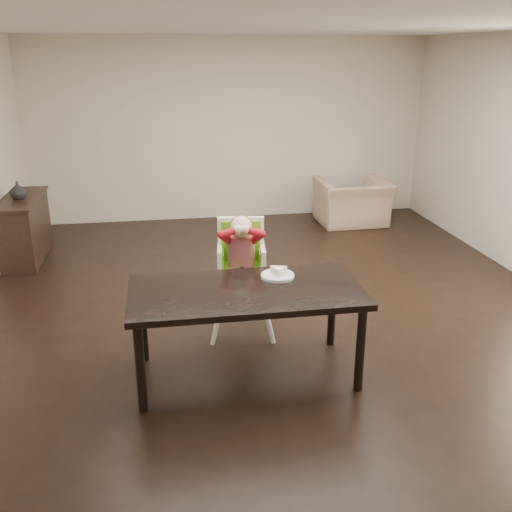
{
  "coord_description": "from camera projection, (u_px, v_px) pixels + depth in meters",
  "views": [
    {
      "loc": [
        -1.06,
        -5.17,
        2.49
      ],
      "look_at": [
        -0.32,
        -0.72,
        0.85
      ],
      "focal_mm": 40.0,
      "sensor_mm": 36.0,
      "label": 1
    }
  ],
  "objects": [
    {
      "name": "high_chair",
      "position": [
        241.0,
        250.0,
        5.14
      ],
      "size": [
        0.52,
        0.52,
        1.12
      ],
      "rotation": [
        0.0,
        0.0,
        -0.11
      ],
      "color": "white",
      "rests_on": "ground"
    },
    {
      "name": "ground",
      "position": [
        275.0,
        309.0,
        5.81
      ],
      "size": [
        7.0,
        7.0,
        0.0
      ],
      "primitive_type": "plane",
      "color": "black",
      "rests_on": "ground"
    },
    {
      "name": "dining_table",
      "position": [
        246.0,
        298.0,
        4.43
      ],
      "size": [
        1.8,
        0.9,
        0.75
      ],
      "color": "black",
      "rests_on": "ground"
    },
    {
      "name": "vase",
      "position": [
        18.0,
        191.0,
        6.86
      ],
      "size": [
        0.26,
        0.27,
        0.21
      ],
      "primitive_type": "imported",
      "rotation": [
        0.0,
        0.0,
        -0.31
      ],
      "color": "#99999E",
      "rests_on": "sideboard"
    },
    {
      "name": "room_walls",
      "position": [
        277.0,
        124.0,
        5.18
      ],
      "size": [
        6.02,
        7.02,
        2.71
      ],
      "color": "beige",
      "rests_on": "ground"
    },
    {
      "name": "plate",
      "position": [
        278.0,
        274.0,
        4.63
      ],
      "size": [
        0.36,
        0.36,
        0.08
      ],
      "rotation": [
        0.0,
        0.0,
        0.41
      ],
      "color": "white",
      "rests_on": "dining_table"
    },
    {
      "name": "armchair",
      "position": [
        353.0,
        195.0,
        8.52
      ],
      "size": [
        1.05,
        0.7,
        0.9
      ],
      "primitive_type": "imported",
      "rotation": [
        0.0,
        0.0,
        3.17
      ],
      "color": "tan",
      "rests_on": "ground"
    },
    {
      "name": "sideboard",
      "position": [
        25.0,
        228.0,
        7.09
      ],
      "size": [
        0.44,
        1.26,
        0.79
      ],
      "color": "black",
      "rests_on": "ground"
    }
  ]
}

